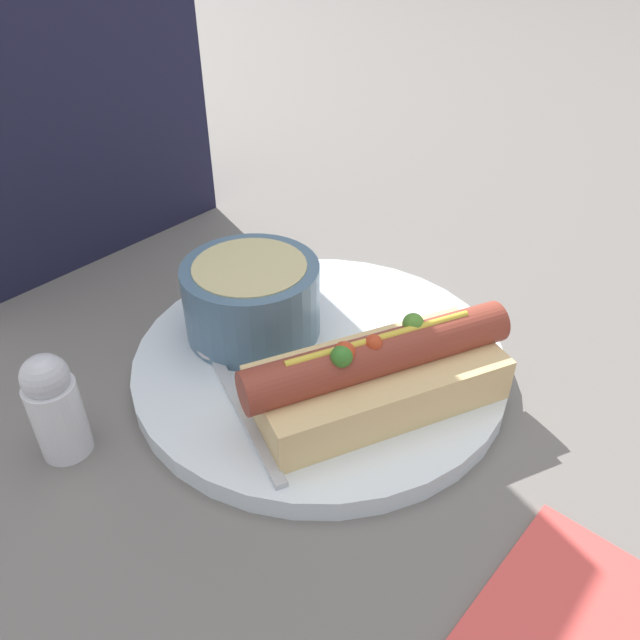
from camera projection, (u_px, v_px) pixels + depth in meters
name	position (u px, v px, depth m)	size (l,w,h in m)	color
ground_plane	(320.00, 368.00, 0.48)	(4.00, 4.00, 0.00)	slate
dinner_plate	(320.00, 360.00, 0.47)	(0.28, 0.28, 0.02)	white
hot_dog	(378.00, 374.00, 0.41)	(0.18, 0.14, 0.06)	#E5C17F
soup_bowl	(252.00, 296.00, 0.47)	(0.10, 0.10, 0.06)	slate
spoon	(223.00, 372.00, 0.44)	(0.08, 0.15, 0.01)	#B7B7BC
salt_shaker	(55.00, 406.00, 0.39)	(0.03, 0.03, 0.08)	silver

